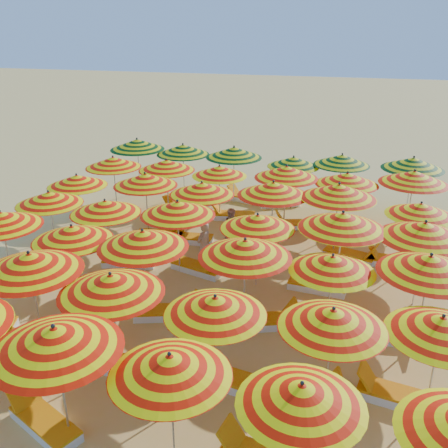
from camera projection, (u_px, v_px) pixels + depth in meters
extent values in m
plane|color=tan|center=(220.00, 277.00, 15.72)|extent=(120.00, 120.00, 0.00)
cylinder|color=silver|center=(62.00, 386.00, 9.25)|extent=(0.05, 0.05, 2.43)
cone|color=orange|center=(55.00, 339.00, 8.85)|extent=(3.21, 3.21, 0.46)
sphere|color=black|center=(53.00, 326.00, 8.75)|extent=(0.08, 0.08, 0.08)
cylinder|color=silver|center=(172.00, 409.00, 8.89)|extent=(0.04, 0.04, 2.19)
cone|color=orange|center=(170.00, 365.00, 8.53)|extent=(2.90, 2.90, 0.42)
sphere|color=black|center=(169.00, 354.00, 8.44)|extent=(0.07, 0.07, 0.07)
cylinder|color=silver|center=(298.00, 439.00, 8.29)|extent=(0.04, 0.04, 2.13)
cone|color=orange|center=(301.00, 395.00, 7.94)|extent=(2.16, 2.16, 0.41)
sphere|color=black|center=(302.00, 383.00, 7.85)|extent=(0.07, 0.07, 0.07)
cylinder|color=silver|center=(36.00, 302.00, 11.99)|extent=(0.05, 0.05, 2.45)
cone|color=orange|center=(30.00, 263.00, 11.59)|extent=(2.92, 2.92, 0.47)
sphere|color=black|center=(28.00, 252.00, 11.48)|extent=(0.08, 0.08, 0.08)
cylinder|color=silver|center=(115.00, 324.00, 11.22)|extent=(0.04, 0.04, 2.35)
cone|color=orange|center=(111.00, 284.00, 10.84)|extent=(2.97, 2.97, 0.45)
sphere|color=black|center=(110.00, 273.00, 10.74)|extent=(0.08, 0.08, 0.08)
cylinder|color=silver|center=(215.00, 344.00, 10.67)|extent=(0.04, 0.04, 2.18)
cone|color=orange|center=(215.00, 306.00, 10.31)|extent=(2.18, 2.18, 0.41)
sphere|color=black|center=(215.00, 296.00, 10.22)|extent=(0.07, 0.07, 0.07)
cylinder|color=silver|center=(329.00, 358.00, 10.19)|extent=(0.04, 0.04, 2.20)
cone|color=orange|center=(333.00, 319.00, 9.83)|extent=(2.44, 2.44, 0.42)
sphere|color=black|center=(334.00, 308.00, 9.73)|extent=(0.07, 0.07, 0.07)
cylinder|color=silver|center=(434.00, 366.00, 10.00)|extent=(0.04, 0.04, 2.17)
cone|color=orange|center=(442.00, 326.00, 9.64)|extent=(2.25, 2.25, 0.41)
sphere|color=black|center=(444.00, 316.00, 9.55)|extent=(0.07, 0.07, 0.07)
cylinder|color=silver|center=(7.00, 251.00, 14.80)|extent=(0.04, 0.04, 2.31)
cone|color=orange|center=(1.00, 219.00, 14.42)|extent=(2.94, 2.94, 0.44)
sphere|color=black|center=(0.00, 211.00, 14.32)|extent=(0.08, 0.08, 0.08)
cylinder|color=silver|center=(76.00, 265.00, 14.03)|extent=(0.04, 0.04, 2.23)
cone|color=orange|center=(72.00, 233.00, 13.66)|extent=(2.41, 2.41, 0.43)
sphere|color=black|center=(71.00, 225.00, 13.56)|extent=(0.07, 0.07, 0.07)
cylinder|color=silver|center=(145.00, 275.00, 13.32)|extent=(0.05, 0.05, 2.39)
cone|color=orange|center=(143.00, 239.00, 12.93)|extent=(2.73, 2.73, 0.46)
sphere|color=black|center=(142.00, 230.00, 12.83)|extent=(0.08, 0.08, 0.08)
cylinder|color=silver|center=(244.00, 285.00, 12.84)|extent=(0.05, 0.05, 2.38)
cone|color=orange|center=(245.00, 248.00, 12.44)|extent=(3.05, 3.05, 0.45)
sphere|color=black|center=(245.00, 239.00, 12.34)|extent=(0.08, 0.08, 0.08)
cylinder|color=silver|center=(329.00, 297.00, 12.52)|extent=(0.04, 0.04, 2.14)
cone|color=orange|center=(332.00, 264.00, 12.16)|extent=(2.51, 2.51, 0.41)
sphere|color=black|center=(333.00, 255.00, 12.07)|extent=(0.07, 0.07, 0.07)
cylinder|color=silver|center=(423.00, 303.00, 11.98)|extent=(0.05, 0.05, 2.40)
cone|color=orange|center=(430.00, 265.00, 11.58)|extent=(2.93, 2.93, 0.46)
sphere|color=black|center=(432.00, 254.00, 11.48)|extent=(0.08, 0.08, 0.08)
cylinder|color=silver|center=(53.00, 225.00, 16.80)|extent=(0.04, 0.04, 2.20)
cone|color=orange|center=(49.00, 198.00, 16.43)|extent=(2.72, 2.72, 0.42)
sphere|color=black|center=(48.00, 191.00, 16.34)|extent=(0.07, 0.07, 0.07)
cylinder|color=silver|center=(108.00, 235.00, 15.95)|extent=(0.04, 0.04, 2.23)
cone|color=orange|center=(105.00, 207.00, 15.58)|extent=(2.57, 2.57, 0.42)
sphere|color=black|center=(105.00, 200.00, 15.49)|extent=(0.07, 0.07, 0.07)
cylinder|color=silver|center=(179.00, 239.00, 15.60)|extent=(0.04, 0.04, 2.32)
cone|color=orange|center=(178.00, 208.00, 15.22)|extent=(2.71, 2.71, 0.44)
sphere|color=black|center=(177.00, 201.00, 15.12)|extent=(0.08, 0.08, 0.08)
cylinder|color=silver|center=(257.00, 252.00, 14.84)|extent=(0.04, 0.04, 2.22)
cone|color=orange|center=(258.00, 222.00, 14.47)|extent=(2.57, 2.57, 0.42)
sphere|color=black|center=(258.00, 214.00, 14.38)|extent=(0.07, 0.07, 0.07)
cylinder|color=silver|center=(339.00, 256.00, 14.30)|extent=(0.05, 0.05, 2.48)
cone|color=orange|center=(342.00, 221.00, 13.89)|extent=(3.05, 3.05, 0.47)
sphere|color=black|center=(343.00, 212.00, 13.79)|extent=(0.08, 0.08, 0.08)
cylinder|color=silver|center=(419.00, 266.00, 13.74)|extent=(0.05, 0.05, 2.45)
cone|color=orange|center=(425.00, 231.00, 13.33)|extent=(2.68, 2.68, 0.47)
sphere|color=black|center=(426.00, 221.00, 13.23)|extent=(0.08, 0.08, 0.08)
cylinder|color=silver|center=(80.00, 205.00, 18.62)|extent=(0.04, 0.04, 2.19)
cone|color=orange|center=(77.00, 181.00, 18.26)|extent=(2.59, 2.59, 0.42)
sphere|color=black|center=(76.00, 174.00, 18.17)|extent=(0.07, 0.07, 0.07)
cylinder|color=silver|center=(147.00, 206.00, 18.31)|extent=(0.04, 0.04, 2.32)
cone|color=orange|center=(145.00, 180.00, 17.92)|extent=(2.93, 2.93, 0.44)
sphere|color=black|center=(145.00, 173.00, 17.83)|extent=(0.08, 0.08, 0.08)
cylinder|color=silver|center=(202.00, 215.00, 17.53)|extent=(0.04, 0.04, 2.26)
cone|color=orange|center=(202.00, 189.00, 17.15)|extent=(2.33, 2.33, 0.43)
sphere|color=black|center=(202.00, 182.00, 17.06)|extent=(0.08, 0.08, 0.08)
cylinder|color=silver|center=(272.00, 218.00, 17.08)|extent=(0.05, 0.05, 2.42)
cone|color=orange|center=(273.00, 189.00, 16.68)|extent=(3.17, 3.17, 0.46)
sphere|color=black|center=(274.00, 181.00, 16.58)|extent=(0.08, 0.08, 0.08)
cylinder|color=silver|center=(336.00, 222.00, 16.65)|extent=(0.05, 0.05, 2.49)
cone|color=orange|center=(339.00, 191.00, 16.24)|extent=(2.97, 2.97, 0.47)
sphere|color=black|center=(339.00, 183.00, 16.13)|extent=(0.08, 0.08, 0.08)
cylinder|color=silver|center=(416.00, 237.00, 15.94)|extent=(0.04, 0.04, 2.15)
cone|color=orange|center=(421.00, 209.00, 15.59)|extent=(2.46, 2.46, 0.41)
sphere|color=black|center=(422.00, 202.00, 15.50)|extent=(0.07, 0.07, 0.07)
cylinder|color=silver|center=(115.00, 185.00, 20.67)|extent=(0.04, 0.04, 2.27)
cone|color=orange|center=(113.00, 162.00, 20.30)|extent=(2.51, 2.51, 0.43)
sphere|color=black|center=(113.00, 156.00, 20.20)|extent=(0.08, 0.08, 0.08)
cylinder|color=silver|center=(168.00, 188.00, 20.29)|extent=(0.04, 0.04, 2.26)
cone|color=orange|center=(167.00, 165.00, 19.91)|extent=(2.63, 2.63, 0.43)
sphere|color=black|center=(166.00, 159.00, 19.82)|extent=(0.08, 0.08, 0.08)
cylinder|color=silver|center=(219.00, 194.00, 19.84)|extent=(0.04, 0.04, 2.16)
cone|color=orange|center=(219.00, 171.00, 19.48)|extent=(2.35, 2.35, 0.41)
sphere|color=black|center=(219.00, 165.00, 19.39)|extent=(0.07, 0.07, 0.07)
cylinder|color=silver|center=(285.00, 198.00, 18.99)|extent=(0.05, 0.05, 2.39)
cone|color=orange|center=(286.00, 172.00, 18.59)|extent=(2.48, 2.48, 0.46)
sphere|color=black|center=(287.00, 165.00, 18.50)|extent=(0.08, 0.08, 0.08)
cylinder|color=silver|center=(345.00, 205.00, 18.48)|extent=(0.04, 0.04, 2.30)
cone|color=orange|center=(347.00, 179.00, 18.10)|extent=(2.30, 2.30, 0.44)
sphere|color=black|center=(348.00, 172.00, 18.01)|extent=(0.08, 0.08, 0.08)
cylinder|color=silver|center=(410.00, 205.00, 18.19)|extent=(0.05, 0.05, 2.45)
cone|color=orange|center=(414.00, 177.00, 17.78)|extent=(2.98, 2.98, 0.47)
sphere|color=black|center=(415.00, 170.00, 17.68)|extent=(0.08, 0.08, 0.08)
cylinder|color=silver|center=(139.00, 167.00, 22.84)|extent=(0.05, 0.05, 2.46)
cone|color=#6A7206|center=(137.00, 144.00, 22.43)|extent=(2.81, 2.81, 0.47)
sphere|color=black|center=(137.00, 138.00, 22.33)|extent=(0.08, 0.08, 0.08)
cylinder|color=silver|center=(184.00, 172.00, 22.36)|extent=(0.04, 0.04, 2.34)
cone|color=#6A7206|center=(183.00, 150.00, 21.97)|extent=(2.96, 2.96, 0.45)
sphere|color=black|center=(183.00, 144.00, 21.87)|extent=(0.08, 0.08, 0.08)
cylinder|color=silver|center=(234.00, 176.00, 21.66)|extent=(0.05, 0.05, 2.41)
cone|color=#6A7206|center=(234.00, 152.00, 21.26)|extent=(3.17, 3.17, 0.46)
sphere|color=black|center=(234.00, 146.00, 21.16)|extent=(0.08, 0.08, 0.08)
cylinder|color=silver|center=(292.00, 184.00, 21.03)|extent=(0.04, 0.04, 2.18)
cone|color=#6A7206|center=(293.00, 162.00, 20.67)|extent=(2.47, 2.47, 0.42)
sphere|color=black|center=(294.00, 156.00, 20.57)|extent=(0.07, 0.07, 0.07)
cylinder|color=silver|center=(340.00, 183.00, 20.85)|extent=(0.04, 0.04, 2.32)
cone|color=#6A7206|center=(342.00, 160.00, 20.46)|extent=(2.64, 2.64, 0.44)
sphere|color=black|center=(342.00, 154.00, 20.37)|extent=(0.08, 0.08, 0.08)
cylinder|color=silver|center=(409.00, 189.00, 19.95)|extent=(0.05, 0.05, 2.44)
cone|color=#6A7206|center=(413.00, 163.00, 19.55)|extent=(3.18, 3.18, 0.46)
sphere|color=black|center=(414.00, 157.00, 19.45)|extent=(0.08, 0.08, 0.08)
cube|color=white|center=(46.00, 425.00, 9.85)|extent=(1.79, 1.23, 0.20)
cube|color=orange|center=(45.00, 420.00, 9.80)|extent=(1.79, 1.23, 0.06)
cube|color=orange|center=(24.00, 395.00, 10.13)|extent=(0.57, 0.68, 0.48)
cube|color=orange|center=(231.00, 435.00, 9.15)|extent=(0.47, 0.64, 0.48)
cube|color=white|center=(18.00, 343.00, 12.33)|extent=(1.78, 0.92, 0.20)
cube|color=orange|center=(17.00, 339.00, 12.28)|extent=(1.78, 0.92, 0.06)
cube|color=orange|center=(36.00, 339.00, 11.91)|extent=(0.48, 0.64, 0.48)
cube|color=white|center=(95.00, 361.00, 11.68)|extent=(1.72, 0.63, 0.20)
cube|color=orange|center=(95.00, 357.00, 11.63)|extent=(1.72, 0.63, 0.06)
cube|color=orange|center=(68.00, 344.00, 11.74)|extent=(0.38, 0.59, 0.48)
cube|color=white|center=(240.00, 385.00, 10.94)|extent=(1.78, 0.88, 0.20)
cube|color=orange|center=(240.00, 380.00, 10.89)|extent=(1.78, 0.88, 0.06)
cube|color=orange|center=(211.00, 363.00, 11.08)|extent=(0.46, 0.64, 0.48)
cube|color=white|center=(299.00, 396.00, 10.60)|extent=(1.79, 0.95, 0.20)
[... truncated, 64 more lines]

